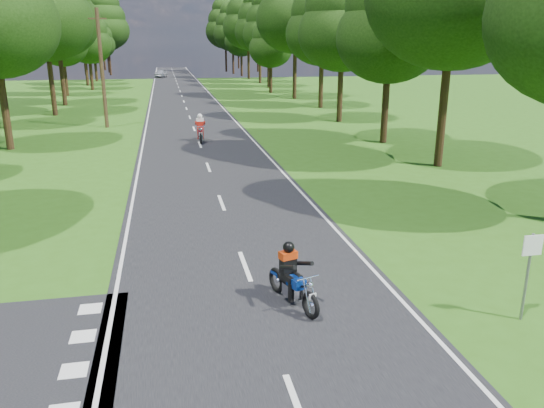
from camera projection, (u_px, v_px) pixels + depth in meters
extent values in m
plane|color=#2D5A14|center=(258.00, 300.00, 12.44)|extent=(160.00, 160.00, 0.00)
cube|color=black|center=(182.00, 96.00, 59.32)|extent=(7.00, 140.00, 0.02)
cube|color=silver|center=(245.00, 266.00, 14.31)|extent=(0.12, 2.00, 0.01)
cube|color=silver|center=(221.00, 203.00, 19.94)|extent=(0.12, 2.00, 0.01)
cube|color=silver|center=(208.00, 167.00, 25.56)|extent=(0.12, 2.00, 0.01)
cube|color=silver|center=(200.00, 144.00, 31.19)|extent=(0.12, 2.00, 0.01)
cube|color=silver|center=(194.00, 129.00, 36.81)|extent=(0.12, 2.00, 0.01)
cube|color=silver|center=(190.00, 117.00, 42.44)|extent=(0.12, 2.00, 0.01)
cube|color=silver|center=(186.00, 108.00, 48.06)|extent=(0.12, 2.00, 0.01)
cube|color=silver|center=(184.00, 101.00, 53.69)|extent=(0.12, 2.00, 0.01)
cube|color=silver|center=(182.00, 96.00, 59.31)|extent=(0.12, 2.00, 0.01)
cube|color=silver|center=(180.00, 91.00, 64.94)|extent=(0.12, 2.00, 0.01)
cube|color=silver|center=(179.00, 87.00, 70.56)|extent=(0.12, 2.00, 0.01)
cube|color=silver|center=(177.00, 84.00, 76.19)|extent=(0.12, 2.00, 0.01)
cube|color=silver|center=(176.00, 81.00, 81.81)|extent=(0.12, 2.00, 0.01)
cube|color=silver|center=(175.00, 78.00, 87.44)|extent=(0.12, 2.00, 0.01)
cube|color=silver|center=(174.00, 76.00, 93.06)|extent=(0.12, 2.00, 0.01)
cube|color=silver|center=(174.00, 74.00, 98.69)|extent=(0.12, 2.00, 0.01)
cube|color=silver|center=(173.00, 72.00, 104.31)|extent=(0.12, 2.00, 0.01)
cube|color=silver|center=(172.00, 71.00, 109.94)|extent=(0.12, 2.00, 0.01)
cube|color=silver|center=(172.00, 69.00, 115.56)|extent=(0.12, 2.00, 0.01)
cube|color=silver|center=(171.00, 68.00, 121.19)|extent=(0.12, 2.00, 0.01)
cube|color=silver|center=(152.00, 96.00, 58.69)|extent=(0.10, 140.00, 0.01)
cube|color=silver|center=(211.00, 95.00, 59.93)|extent=(0.10, 140.00, 0.01)
cube|color=silver|center=(74.00, 370.00, 9.76)|extent=(0.50, 0.50, 0.01)
cube|color=silver|center=(83.00, 336.00, 10.88)|extent=(0.50, 0.50, 0.01)
cube|color=silver|center=(90.00, 309.00, 12.01)|extent=(0.50, 0.50, 0.01)
cylinder|color=black|center=(6.00, 114.00, 29.35)|extent=(0.40, 0.40, 3.91)
cylinder|color=black|center=(3.00, 101.00, 36.82)|extent=(0.40, 0.40, 3.79)
cylinder|color=black|center=(52.00, 89.00, 43.16)|extent=(0.40, 0.40, 4.32)
ellipsoid|color=black|center=(44.00, 20.00, 41.60)|extent=(7.56, 7.56, 6.42)
cylinder|color=black|center=(63.00, 82.00, 50.09)|extent=(0.40, 0.40, 4.40)
ellipsoid|color=black|center=(56.00, 21.00, 48.50)|extent=(7.71, 7.71, 6.55)
cylinder|color=black|center=(66.00, 81.00, 59.09)|extent=(0.40, 0.40, 3.20)
ellipsoid|color=black|center=(62.00, 44.00, 57.94)|extent=(5.60, 5.60, 4.76)
ellipsoid|color=black|center=(60.00, 29.00, 57.48)|extent=(4.80, 4.80, 4.08)
ellipsoid|color=black|center=(58.00, 14.00, 57.02)|extent=(3.60, 3.60, 3.06)
cylinder|color=black|center=(91.00, 77.00, 66.35)|extent=(0.40, 0.40, 3.22)
ellipsoid|color=black|center=(88.00, 44.00, 65.19)|extent=(5.64, 5.64, 4.79)
ellipsoid|color=black|center=(87.00, 30.00, 64.73)|extent=(4.83, 4.83, 4.11)
ellipsoid|color=black|center=(86.00, 17.00, 64.27)|extent=(3.62, 3.62, 3.08)
cylinder|color=black|center=(87.00, 72.00, 73.28)|extent=(0.40, 0.40, 3.61)
ellipsoid|color=black|center=(83.00, 38.00, 71.98)|extent=(6.31, 6.31, 5.37)
ellipsoid|color=black|center=(82.00, 25.00, 71.46)|extent=(5.41, 5.41, 4.60)
ellipsoid|color=black|center=(81.00, 11.00, 70.95)|extent=(4.06, 4.06, 3.45)
cylinder|color=black|center=(96.00, 72.00, 80.82)|extent=(0.40, 0.40, 2.67)
ellipsoid|color=black|center=(94.00, 50.00, 79.86)|extent=(4.67, 4.67, 3.97)
ellipsoid|color=black|center=(93.00, 41.00, 79.48)|extent=(4.00, 4.00, 3.40)
ellipsoid|color=black|center=(92.00, 32.00, 79.10)|extent=(3.00, 3.00, 2.55)
cylinder|color=black|center=(101.00, 68.00, 89.31)|extent=(0.40, 0.40, 3.09)
ellipsoid|color=black|center=(99.00, 45.00, 88.19)|extent=(5.40, 5.40, 4.59)
ellipsoid|color=black|center=(98.00, 35.00, 87.75)|extent=(4.63, 4.63, 3.93)
ellipsoid|color=black|center=(97.00, 26.00, 87.31)|extent=(3.47, 3.47, 2.95)
cylinder|color=black|center=(110.00, 62.00, 95.39)|extent=(0.40, 0.40, 4.48)
ellipsoid|color=black|center=(107.00, 30.00, 93.77)|extent=(7.84, 7.84, 6.66)
ellipsoid|color=black|center=(106.00, 17.00, 93.13)|extent=(6.72, 6.72, 5.71)
ellipsoid|color=black|center=(105.00, 4.00, 92.49)|extent=(5.04, 5.04, 4.28)
cylinder|color=black|center=(109.00, 62.00, 103.66)|extent=(0.40, 0.40, 4.09)
ellipsoid|color=black|center=(106.00, 35.00, 102.18)|extent=(7.16, 7.16, 6.09)
ellipsoid|color=black|center=(105.00, 24.00, 101.60)|extent=(6.14, 6.14, 5.22)
ellipsoid|color=black|center=(104.00, 13.00, 101.01)|extent=(4.61, 4.61, 3.92)
cylinder|color=black|center=(442.00, 119.00, 25.28)|extent=(0.40, 0.40, 4.56)
cylinder|color=black|center=(385.00, 113.00, 31.50)|extent=(0.40, 0.40, 3.49)
ellipsoid|color=black|center=(389.00, 37.00, 30.24)|extent=(6.12, 6.12, 5.20)
ellipsoid|color=black|center=(391.00, 6.00, 29.74)|extent=(5.24, 5.24, 4.46)
cylinder|color=black|center=(340.00, 97.00, 39.83)|extent=(0.40, 0.40, 3.69)
ellipsoid|color=black|center=(342.00, 33.00, 38.49)|extent=(6.46, 6.46, 5.49)
ellipsoid|color=black|center=(343.00, 7.00, 37.96)|extent=(5.54, 5.54, 4.71)
cylinder|color=black|center=(321.00, 87.00, 48.31)|extent=(0.40, 0.40, 3.74)
ellipsoid|color=black|center=(322.00, 34.00, 46.96)|extent=(6.55, 6.55, 5.57)
ellipsoid|color=black|center=(323.00, 12.00, 46.42)|extent=(5.62, 5.62, 4.77)
cylinder|color=black|center=(295.00, 76.00, 55.88)|extent=(0.40, 0.40, 4.64)
ellipsoid|color=black|center=(295.00, 19.00, 54.20)|extent=(8.12, 8.12, 6.91)
cylinder|color=black|center=(271.00, 80.00, 62.66)|extent=(0.40, 0.40, 2.91)
ellipsoid|color=black|center=(271.00, 49.00, 61.61)|extent=(5.09, 5.09, 4.33)
ellipsoid|color=black|center=(271.00, 36.00, 61.20)|extent=(4.36, 4.36, 3.71)
ellipsoid|color=black|center=(271.00, 23.00, 60.78)|extent=(3.27, 3.27, 2.78)
cylinder|color=black|center=(269.00, 72.00, 69.76)|extent=(0.40, 0.40, 3.88)
ellipsoid|color=black|center=(269.00, 34.00, 68.36)|extent=(6.78, 6.78, 5.77)
ellipsoid|color=black|center=(269.00, 19.00, 67.81)|extent=(5.81, 5.81, 4.94)
ellipsoid|color=black|center=(269.00, 3.00, 67.25)|extent=(4.36, 4.36, 3.71)
cylinder|color=black|center=(260.00, 68.00, 77.72)|extent=(0.40, 0.40, 4.18)
ellipsoid|color=black|center=(260.00, 31.00, 76.21)|extent=(7.31, 7.31, 6.21)
ellipsoid|color=black|center=(260.00, 16.00, 75.61)|extent=(6.27, 6.27, 5.33)
ellipsoid|color=black|center=(260.00, 1.00, 75.02)|extent=(4.70, 4.70, 4.00)
cylinder|color=black|center=(249.00, 64.00, 86.00)|extent=(0.40, 0.40, 4.63)
ellipsoid|color=black|center=(248.00, 27.00, 84.33)|extent=(8.11, 8.11, 6.89)
ellipsoid|color=black|center=(248.00, 12.00, 83.66)|extent=(6.95, 6.95, 5.91)
cylinder|color=black|center=(242.00, 66.00, 93.00)|extent=(0.40, 0.40, 3.36)
ellipsoid|color=black|center=(241.00, 42.00, 91.78)|extent=(5.88, 5.88, 5.00)
ellipsoid|color=black|center=(241.00, 32.00, 91.30)|extent=(5.04, 5.04, 4.29)
ellipsoid|color=black|center=(241.00, 22.00, 90.82)|extent=(3.78, 3.78, 3.21)
cylinder|color=black|center=(233.00, 63.00, 99.56)|extent=(0.40, 0.40, 4.09)
ellipsoid|color=black|center=(233.00, 35.00, 98.09)|extent=(7.15, 7.15, 6.08)
ellipsoid|color=black|center=(232.00, 23.00, 97.50)|extent=(6.13, 6.13, 5.21)
ellipsoid|color=black|center=(232.00, 12.00, 96.92)|extent=(4.60, 4.60, 3.91)
cylinder|color=black|center=(226.00, 60.00, 106.69)|extent=(0.40, 0.40, 4.48)
ellipsoid|color=black|center=(225.00, 31.00, 105.07)|extent=(7.84, 7.84, 6.66)
ellipsoid|color=black|center=(225.00, 20.00, 104.43)|extent=(6.72, 6.72, 5.71)
ellipsoid|color=black|center=(225.00, 8.00, 103.79)|extent=(5.04, 5.04, 4.28)
cylinder|color=black|center=(104.00, 61.00, 112.39)|extent=(0.40, 0.40, 3.84)
ellipsoid|color=black|center=(102.00, 38.00, 111.00)|extent=(6.72, 6.72, 5.71)
ellipsoid|color=black|center=(102.00, 28.00, 110.45)|extent=(5.76, 5.76, 4.90)
ellipsoid|color=black|center=(101.00, 19.00, 109.90)|extent=(4.32, 4.32, 3.67)
cylinder|color=black|center=(239.00, 59.00, 119.64)|extent=(0.40, 0.40, 4.16)
ellipsoid|color=black|center=(238.00, 35.00, 118.14)|extent=(7.28, 7.28, 6.19)
ellipsoid|color=black|center=(238.00, 26.00, 117.54)|extent=(6.24, 6.24, 5.30)
ellipsoid|color=black|center=(238.00, 16.00, 116.95)|extent=(4.68, 4.68, 3.98)
cylinder|color=black|center=(85.00, 65.00, 98.00)|extent=(0.40, 0.40, 3.52)
ellipsoid|color=black|center=(83.00, 40.00, 96.72)|extent=(6.16, 6.16, 5.24)
ellipsoid|color=black|center=(82.00, 30.00, 96.22)|extent=(5.28, 5.28, 4.49)
ellipsoid|color=black|center=(81.00, 20.00, 95.72)|extent=(3.96, 3.96, 3.37)
cylinder|color=black|center=(258.00, 60.00, 106.84)|extent=(0.40, 0.40, 4.48)
ellipsoid|color=black|center=(258.00, 32.00, 105.22)|extent=(7.84, 7.84, 6.66)
ellipsoid|color=black|center=(258.00, 20.00, 104.58)|extent=(6.72, 6.72, 5.71)
ellipsoid|color=black|center=(258.00, 8.00, 103.94)|extent=(5.04, 5.04, 4.28)
cylinder|color=#382616|center=(102.00, 69.00, 36.40)|extent=(0.26, 0.26, 8.00)
cube|color=#382616|center=(97.00, 19.00, 35.43)|extent=(1.20, 0.10, 0.10)
cylinder|color=slate|center=(527.00, 278.00, 11.30)|extent=(0.06, 0.06, 2.00)
cube|color=white|center=(533.00, 245.00, 11.06)|extent=(0.45, 0.03, 0.45)
imported|color=silver|center=(161.00, 73.00, 89.58)|extent=(2.50, 4.18, 1.33)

